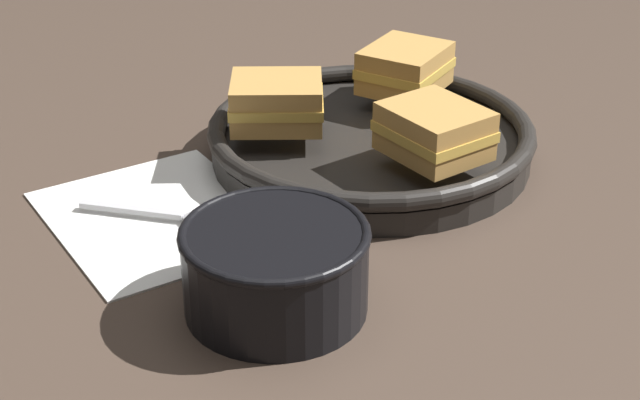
{
  "coord_description": "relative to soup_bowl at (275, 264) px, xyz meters",
  "views": [
    {
      "loc": [
        0.59,
        -0.46,
        0.44
      ],
      "look_at": [
        0.05,
        0.03,
        0.04
      ],
      "focal_mm": 55.0,
      "sensor_mm": 36.0,
      "label": 1
    }
  ],
  "objects": [
    {
      "name": "sandwich_near_left",
      "position": [
        -0.18,
        0.33,
        0.02
      ],
      "size": [
        0.1,
        0.11,
        0.05
      ],
      "rotation": [
        0.0,
        0.0,
        3.45
      ],
      "color": "#C18E47",
      "rests_on": "skillet"
    },
    {
      "name": "napkin",
      "position": [
        -0.18,
        0.01,
        -0.04
      ],
      "size": [
        0.24,
        0.21,
        0.0
      ],
      "color": "white",
      "rests_on": "ground_plane"
    },
    {
      "name": "sandwich_near_right",
      "position": [
        -0.2,
        0.16,
        0.02
      ],
      "size": [
        0.12,
        0.12,
        0.05
      ],
      "rotation": [
        0.0,
        0.0,
        5.57
      ],
      "color": "#C18E47",
      "rests_on": "skillet"
    },
    {
      "name": "soup_bowl",
      "position": [
        0.0,
        0.0,
        0.0
      ],
      "size": [
        0.15,
        0.15,
        0.07
      ],
      "color": "black",
      "rests_on": "ground_plane"
    },
    {
      "name": "sandwich_far_left",
      "position": [
        -0.05,
        0.23,
        0.02
      ],
      "size": [
        0.1,
        0.09,
        0.05
      ],
      "rotation": [
        0.0,
        0.0,
        7.75
      ],
      "color": "#C18E47",
      "rests_on": "skillet"
    },
    {
      "name": "spoon",
      "position": [
        -0.15,
        0.02,
        -0.03
      ],
      "size": [
        0.13,
        0.1,
        0.01
      ],
      "rotation": [
        0.0,
        0.0,
        0.61
      ],
      "color": "silver",
      "rests_on": "napkin"
    },
    {
      "name": "skillet",
      "position": [
        -0.14,
        0.24,
        -0.02
      ],
      "size": [
        0.33,
        0.33,
        0.04
      ],
      "color": "black",
      "rests_on": "ground_plane"
    },
    {
      "name": "ground_plane",
      "position": [
        -0.1,
        0.07,
        -0.04
      ],
      "size": [
        4.0,
        4.0,
        0.0
      ],
      "primitive_type": "plane",
      "color": "#47382D"
    }
  ]
}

